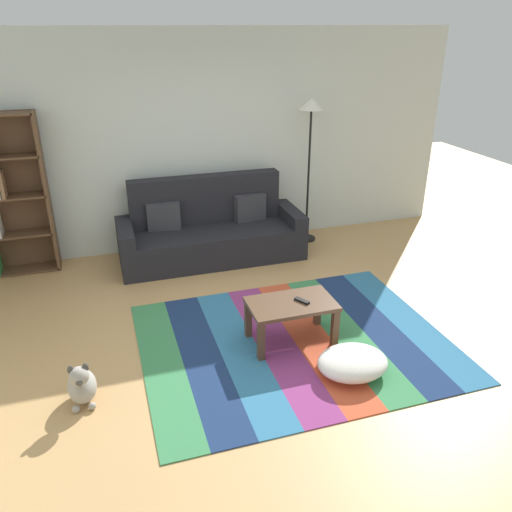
% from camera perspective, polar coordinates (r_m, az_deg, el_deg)
% --- Properties ---
extents(ground_plane, '(14.00, 14.00, 0.00)m').
position_cam_1_polar(ground_plane, '(4.87, 0.93, -9.48)').
color(ground_plane, tan).
extents(back_wall, '(6.80, 0.10, 2.70)m').
position_cam_1_polar(back_wall, '(6.64, -6.12, 12.50)').
color(back_wall, silver).
rests_on(back_wall, ground_plane).
extents(rug, '(2.80, 2.21, 0.01)m').
position_cam_1_polar(rug, '(4.87, 4.25, -9.47)').
color(rug, '#387F4C').
rests_on(rug, ground_plane).
extents(couch, '(2.26, 0.80, 1.00)m').
position_cam_1_polar(couch, '(6.44, -5.10, 2.69)').
color(couch, black).
rests_on(couch, ground_plane).
extents(coffee_table, '(0.79, 0.47, 0.41)m').
position_cam_1_polar(coffee_table, '(4.70, 3.96, -5.97)').
color(coffee_table, '#513826').
rests_on(coffee_table, rug).
extents(pouf, '(0.61, 0.50, 0.21)m').
position_cam_1_polar(pouf, '(4.48, 10.71, -11.58)').
color(pouf, white).
rests_on(pouf, rug).
extents(dog, '(0.22, 0.35, 0.40)m').
position_cam_1_polar(dog, '(4.32, -18.85, -13.44)').
color(dog, '#9E998E').
rests_on(dog, ground_plane).
extents(standing_lamp, '(0.32, 0.32, 1.88)m').
position_cam_1_polar(standing_lamp, '(6.66, 6.12, 14.47)').
color(standing_lamp, black).
rests_on(standing_lamp, ground_plane).
extents(tv_remote, '(0.11, 0.15, 0.02)m').
position_cam_1_polar(tv_remote, '(4.68, 5.14, -4.98)').
color(tv_remote, black).
rests_on(tv_remote, coffee_table).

